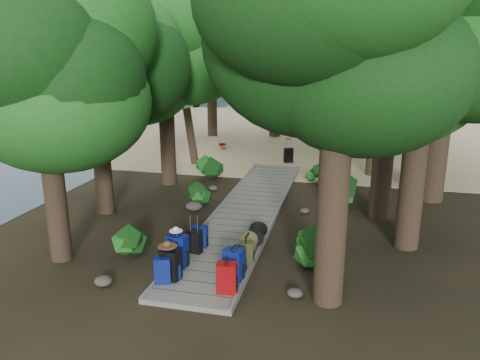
% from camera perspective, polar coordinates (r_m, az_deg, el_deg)
% --- Properties ---
extents(ground, '(120.00, 120.00, 0.00)m').
position_cam_1_polar(ground, '(14.28, 0.08, -5.35)').
color(ground, black).
rests_on(ground, ground).
extents(sand_beach, '(40.00, 22.00, 0.02)m').
position_cam_1_polar(sand_beach, '(29.56, 7.31, 5.69)').
color(sand_beach, tan).
rests_on(sand_beach, ground).
extents(distant_hill, '(32.00, 16.00, 12.00)m').
position_cam_1_polar(distant_hill, '(74.81, -22.16, 10.77)').
color(distant_hill, black).
rests_on(distant_hill, ground).
extents(boardwalk, '(2.00, 12.00, 0.12)m').
position_cam_1_polar(boardwalk, '(15.17, 0.96, -3.81)').
color(boardwalk, gray).
rests_on(boardwalk, ground).
extents(backpack_left_a, '(0.41, 0.34, 0.66)m').
position_cam_1_polar(backpack_left_a, '(10.65, -9.43, -10.64)').
color(backpack_left_a, navy).
rests_on(backpack_left_a, boardwalk).
extents(backpack_left_b, '(0.47, 0.37, 0.78)m').
position_cam_1_polar(backpack_left_b, '(10.75, -8.49, -9.98)').
color(backpack_left_b, black).
rests_on(backpack_left_b, boardwalk).
extents(backpack_left_c, '(0.50, 0.38, 0.86)m').
position_cam_1_polar(backpack_left_c, '(11.32, -7.63, -8.34)').
color(backpack_left_c, navy).
rests_on(backpack_left_c, boardwalk).
extents(backpack_left_d, '(0.43, 0.33, 0.61)m').
position_cam_1_polar(backpack_left_d, '(12.38, -4.94, -6.72)').
color(backpack_left_d, navy).
rests_on(backpack_left_d, boardwalk).
extents(backpack_right_a, '(0.45, 0.34, 0.74)m').
position_cam_1_polar(backpack_right_a, '(10.12, -1.62, -11.65)').
color(backpack_right_a, '#810005').
rests_on(backpack_right_a, boardwalk).
extents(backpack_right_b, '(0.49, 0.40, 0.79)m').
position_cam_1_polar(backpack_right_b, '(10.66, -0.80, -10.03)').
color(backpack_right_b, navy).
rests_on(backpack_right_b, boardwalk).
extents(backpack_right_c, '(0.38, 0.29, 0.59)m').
position_cam_1_polar(backpack_right_c, '(11.09, -0.20, -9.50)').
color(backpack_right_c, navy).
rests_on(backpack_right_c, boardwalk).
extents(backpack_right_d, '(0.40, 0.32, 0.56)m').
position_cam_1_polar(backpack_right_d, '(11.52, 0.72, -8.59)').
color(backpack_right_d, '#353C15').
rests_on(backpack_right_d, boardwalk).
extents(duffel_right_khaki, '(0.45, 0.67, 0.44)m').
position_cam_1_polar(duffel_right_khaki, '(12.01, 0.88, -7.82)').
color(duffel_right_khaki, olive).
rests_on(duffel_right_khaki, boardwalk).
extents(duffel_right_black, '(0.52, 0.74, 0.43)m').
position_cam_1_polar(duffel_right_black, '(12.66, 1.98, -6.57)').
color(duffel_right_black, black).
rests_on(duffel_right_black, boardwalk).
extents(suitcase_on_boardwalk, '(0.41, 0.28, 0.59)m').
position_cam_1_polar(suitcase_on_boardwalk, '(12.03, -5.59, -7.48)').
color(suitcase_on_boardwalk, black).
rests_on(suitcase_on_boardwalk, boardwalk).
extents(lone_suitcase_on_sand, '(0.48, 0.37, 0.66)m').
position_cam_1_polar(lone_suitcase_on_sand, '(21.81, 5.92, 3.02)').
color(lone_suitcase_on_sand, black).
rests_on(lone_suitcase_on_sand, sand_beach).
extents(hat_brown, '(0.44, 0.44, 0.13)m').
position_cam_1_polar(hat_brown, '(10.60, -8.86, -7.67)').
color(hat_brown, '#51351E').
rests_on(hat_brown, backpack_left_b).
extents(hat_white, '(0.32, 0.32, 0.11)m').
position_cam_1_polar(hat_white, '(11.20, -7.83, -5.93)').
color(hat_white, silver).
rests_on(hat_white, backpack_left_c).
extents(kayak, '(1.51, 2.89, 0.28)m').
position_cam_1_polar(kayak, '(24.93, -2.16, 4.27)').
color(kayak, '#B3210F').
rests_on(kayak, sand_beach).
extents(sun_lounger, '(1.05, 1.83, 0.56)m').
position_cam_1_polar(sun_lounger, '(23.76, 14.60, 3.53)').
color(sun_lounger, silver).
rests_on(sun_lounger, sand_beach).
extents(tree_right_a, '(5.28, 5.28, 8.81)m').
position_cam_1_polar(tree_right_a, '(9.04, 12.00, 10.68)').
color(tree_right_a, black).
rests_on(tree_right_a, ground).
extents(tree_right_b, '(5.05, 5.05, 9.02)m').
position_cam_1_polar(tree_right_b, '(12.46, 21.45, 11.78)').
color(tree_right_b, black).
rests_on(tree_right_b, ground).
extents(tree_right_c, '(5.16, 5.16, 8.93)m').
position_cam_1_polar(tree_right_c, '(14.46, 17.88, 12.35)').
color(tree_right_c, black).
rests_on(tree_right_c, ground).
extents(tree_right_d, '(6.63, 6.63, 12.16)m').
position_cam_1_polar(tree_right_d, '(17.04, 24.30, 17.62)').
color(tree_right_d, black).
rests_on(tree_right_d, ground).
extents(tree_right_e, '(4.73, 4.73, 8.51)m').
position_cam_1_polar(tree_right_e, '(19.80, 16.77, 12.58)').
color(tree_right_e, black).
rests_on(tree_right_e, ground).
extents(tree_right_f, '(5.38, 5.38, 9.61)m').
position_cam_1_polar(tree_right_f, '(23.07, 22.03, 13.85)').
color(tree_right_f, black).
rests_on(tree_right_f, ground).
extents(tree_left_a, '(4.47, 4.47, 7.46)m').
position_cam_1_polar(tree_left_a, '(11.86, -22.61, 7.70)').
color(tree_left_a, black).
rests_on(tree_left_a, ground).
extents(tree_left_b, '(4.39, 4.39, 7.91)m').
position_cam_1_polar(tree_left_b, '(15.04, -17.14, 10.55)').
color(tree_left_b, black).
rests_on(tree_left_b, ground).
extents(tree_left_c, '(4.85, 4.85, 8.44)m').
position_cam_1_polar(tree_left_c, '(17.93, -9.16, 12.63)').
color(tree_left_c, black).
rests_on(tree_left_c, ground).
extents(tree_back_a, '(5.57, 5.57, 9.64)m').
position_cam_1_polar(tree_back_a, '(27.95, 4.43, 15.11)').
color(tree_back_a, black).
rests_on(tree_back_a, ground).
extents(tree_back_b, '(5.80, 5.80, 10.35)m').
position_cam_1_polar(tree_back_b, '(28.27, 12.16, 15.54)').
color(tree_back_b, black).
rests_on(tree_back_b, ground).
extents(tree_back_c, '(5.61, 5.61, 10.10)m').
position_cam_1_polar(tree_back_c, '(28.74, 17.82, 14.91)').
color(tree_back_c, black).
rests_on(tree_back_c, ground).
extents(tree_back_d, '(5.00, 5.00, 8.34)m').
position_cam_1_polar(tree_back_d, '(28.08, -3.50, 13.80)').
color(tree_back_d, black).
rests_on(tree_back_d, ground).
extents(palm_right_a, '(4.35, 4.35, 7.42)m').
position_cam_1_polar(palm_right_a, '(19.40, 12.75, 11.17)').
color(palm_right_a, '#163E11').
rests_on(palm_right_a, ground).
extents(palm_right_b, '(4.18, 4.18, 8.08)m').
position_cam_1_polar(palm_right_b, '(23.46, 17.48, 12.40)').
color(palm_right_b, '#163E11').
rests_on(palm_right_b, ground).
extents(palm_right_c, '(4.70, 4.70, 7.48)m').
position_cam_1_polar(palm_right_c, '(25.27, 11.94, 12.30)').
color(palm_right_c, '#163E11').
rests_on(palm_right_c, ground).
extents(palm_left_a, '(4.93, 4.93, 7.84)m').
position_cam_1_polar(palm_left_a, '(21.11, -6.59, 12.38)').
color(palm_left_a, '#163E11').
rests_on(palm_left_a, ground).
extents(rock_left_a, '(0.41, 0.37, 0.22)m').
position_cam_1_polar(rock_left_a, '(11.17, -16.34, -11.73)').
color(rock_left_a, '#4C473F').
rests_on(rock_left_a, ground).
extents(rock_left_b, '(0.35, 0.31, 0.19)m').
position_cam_1_polar(rock_left_b, '(12.98, -12.79, -7.55)').
color(rock_left_b, '#4C473F').
rests_on(rock_left_b, ground).
extents(rock_left_c, '(0.55, 0.50, 0.30)m').
position_cam_1_polar(rock_left_c, '(15.43, -5.64, -3.18)').
color(rock_left_c, '#4C473F').
rests_on(rock_left_c, ground).
extents(rock_left_d, '(0.32, 0.29, 0.18)m').
position_cam_1_polar(rock_left_d, '(17.55, -3.30, -0.98)').
color(rock_left_d, '#4C473F').
rests_on(rock_left_d, ground).
extents(rock_right_a, '(0.35, 0.31, 0.19)m').
position_cam_1_polar(rock_right_a, '(10.38, 6.72, -13.51)').
color(rock_right_a, '#4C473F').
rests_on(rock_right_a, ground).
extents(rock_right_b, '(0.43, 0.38, 0.23)m').
position_cam_1_polar(rock_right_b, '(13.19, 11.10, -6.96)').
color(rock_right_b, '#4C473F').
rests_on(rock_right_b, ground).
extents(rock_right_c, '(0.31, 0.28, 0.17)m').
position_cam_1_polar(rock_right_c, '(15.27, 7.84, -3.72)').
color(rock_right_c, '#4C473F').
rests_on(rock_right_c, ground).
extents(rock_right_d, '(0.61, 0.55, 0.33)m').
position_cam_1_polar(rock_right_d, '(17.33, 11.54, -1.24)').
color(rock_right_d, '#4C473F').
rests_on(rock_right_d, ground).
extents(shrub_left_a, '(0.96, 0.96, 0.86)m').
position_cam_1_polar(shrub_left_a, '(12.22, -12.80, -7.36)').
color(shrub_left_a, '#1A5519').
rests_on(shrub_left_a, ground).
extents(shrub_left_b, '(0.83, 0.83, 0.74)m').
position_cam_1_polar(shrub_left_b, '(15.95, -4.66, -1.69)').
color(shrub_left_b, '#1A5519').
rests_on(shrub_left_b, ground).
extents(shrub_left_c, '(1.06, 1.06, 0.96)m').
position_cam_1_polar(shrub_left_c, '(19.08, -3.86, 1.60)').
color(shrub_left_c, '#1A5519').
rests_on(shrub_left_c, ground).
extents(shrub_right_a, '(1.10, 1.10, 0.99)m').
position_cam_1_polar(shrub_right_a, '(11.66, 9.06, -7.98)').
color(shrub_right_a, '#1A5519').
rests_on(shrub_right_a, ground).
extents(shrub_right_b, '(1.27, 1.27, 1.14)m').
position_cam_1_polar(shrub_right_b, '(16.00, 11.54, -1.16)').
color(shrub_right_b, '#1A5519').
rests_on(shrub_right_b, ground).
extents(shrub_right_c, '(0.72, 0.72, 0.65)m').
position_cam_1_polar(shrub_right_c, '(18.73, 9.00, 0.69)').
color(shrub_right_c, '#1A5519').
rests_on(shrub_right_c, ground).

